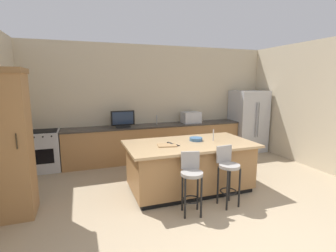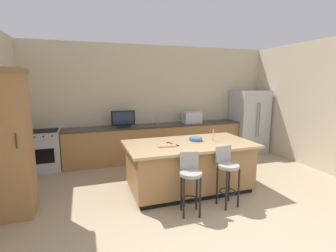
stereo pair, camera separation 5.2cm
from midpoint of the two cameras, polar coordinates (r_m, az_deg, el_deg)
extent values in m
plane|color=tan|center=(3.61, 18.30, -24.69)|extent=(17.12, 17.12, 0.00)
cube|color=beige|center=(6.87, -3.31, 5.47)|extent=(6.99, 0.12, 2.97)
cube|color=beige|center=(6.86, 30.05, 4.14)|extent=(0.12, 4.68, 2.97)
cube|color=#9E7042|center=(6.66, -2.93, -3.79)|extent=(4.63, 0.60, 0.88)
cube|color=#332D28|center=(6.56, -2.97, 0.10)|extent=(4.65, 0.62, 0.04)
cube|color=black|center=(4.96, 4.49, -13.56)|extent=(2.11, 1.03, 0.09)
cube|color=#9E7042|center=(4.80, 4.56, -8.82)|extent=(2.19, 1.11, 0.78)
cube|color=tan|center=(4.69, 4.63, -4.07)|extent=(2.35, 1.27, 0.04)
cube|color=#B7BABF|center=(7.75, 17.47, 1.08)|extent=(0.93, 0.77, 1.77)
cylinder|color=gray|center=(7.39, 19.17, 1.27)|extent=(0.02, 0.02, 0.98)
cylinder|color=gray|center=(7.44, 19.65, 1.30)|extent=(0.02, 0.02, 0.98)
cube|color=#B7BABF|center=(6.46, -26.87, -5.14)|extent=(0.78, 0.60, 0.92)
cube|color=black|center=(6.18, -27.18, -6.26)|extent=(0.54, 0.01, 0.33)
cube|color=black|center=(6.36, -27.20, -1.06)|extent=(0.70, 0.50, 0.02)
cylinder|color=black|center=(6.11, -29.91, -2.37)|extent=(0.04, 0.03, 0.04)
cylinder|color=black|center=(6.08, -28.32, -2.29)|extent=(0.04, 0.03, 0.04)
cylinder|color=black|center=(6.06, -26.73, -2.20)|extent=(0.04, 0.03, 0.04)
cylinder|color=black|center=(6.04, -25.12, -2.12)|extent=(0.04, 0.03, 0.04)
cube|color=#9E7042|center=(4.38, -32.77, -3.66)|extent=(0.59, 0.56, 2.22)
cube|color=brown|center=(4.29, -34.13, 10.40)|extent=(0.63, 0.60, 0.08)
cylinder|color=#332819|center=(4.03, -31.43, -2.98)|extent=(0.02, 0.02, 0.22)
cube|color=#B7BABF|center=(6.88, 5.00, 1.95)|extent=(0.48, 0.36, 0.30)
cube|color=black|center=(6.32, -10.39, -0.03)|extent=(0.35, 0.16, 0.05)
cube|color=black|center=(6.29, -10.45, 1.80)|extent=(0.58, 0.05, 0.36)
cube|color=#1E2D47|center=(6.26, -10.41, 1.77)|extent=(0.51, 0.01, 0.31)
cylinder|color=#B2B2B7|center=(6.65, -2.79, 1.44)|extent=(0.02, 0.02, 0.24)
cylinder|color=#B2B2B7|center=(4.88, 9.95, -2.05)|extent=(0.02, 0.02, 0.22)
cylinder|color=gray|center=(3.88, 5.05, -10.72)|extent=(0.34, 0.34, 0.05)
cube|color=gray|center=(3.96, 4.67, -7.73)|extent=(0.29, 0.10, 0.28)
cylinder|color=black|center=(3.88, 3.49, -16.15)|extent=(0.03, 0.03, 0.63)
cylinder|color=black|center=(3.93, 7.16, -15.89)|extent=(0.03, 0.03, 0.63)
cylinder|color=black|center=(4.10, 2.90, -14.66)|extent=(0.03, 0.03, 0.63)
cylinder|color=black|center=(4.14, 6.36, -14.44)|extent=(0.03, 0.03, 0.63)
torus|color=black|center=(4.04, 4.96, -16.26)|extent=(0.28, 0.28, 0.02)
cylinder|color=gray|center=(4.23, 13.40, -8.80)|extent=(0.34, 0.34, 0.05)
cube|color=gray|center=(4.29, 12.23, -6.17)|extent=(0.29, 0.07, 0.28)
cylinder|color=black|center=(4.19, 12.93, -14.12)|extent=(0.03, 0.03, 0.66)
cylinder|color=black|center=(4.34, 15.54, -13.39)|extent=(0.03, 0.03, 0.66)
cylinder|color=black|center=(4.37, 10.89, -13.02)|extent=(0.03, 0.03, 0.66)
cylinder|color=black|center=(4.51, 13.46, -12.37)|extent=(0.03, 0.03, 0.66)
torus|color=black|center=(4.38, 13.16, -14.19)|extent=(0.28, 0.28, 0.02)
cylinder|color=#3F668C|center=(4.85, 6.04, -2.97)|extent=(0.25, 0.25, 0.06)
cube|color=black|center=(4.49, 1.45, -4.33)|extent=(0.11, 0.16, 0.01)
cube|color=black|center=(4.58, 0.19, -3.96)|extent=(0.07, 0.18, 0.02)
cube|color=#A87F51|center=(4.45, -0.56, -4.39)|extent=(0.37, 0.29, 0.02)
camera|label=1|loc=(0.03, -90.27, -0.05)|focal=26.89mm
camera|label=2|loc=(0.03, 89.73, 0.05)|focal=26.89mm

